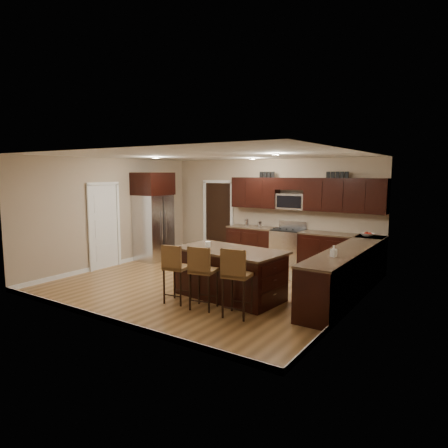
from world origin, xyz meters
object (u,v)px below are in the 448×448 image
Objects in this scene: range at (288,247)px; stool_left at (175,267)px; stool_mid at (202,270)px; refrigerator at (153,215)px; island at (229,275)px; stool_right at (236,274)px.

range reaches higher than stool_left.
stool_mid reaches higher than stool_left.
stool_mid is at bearing -35.64° from refrigerator.
refrigerator reaches higher than island.
stool_right is (0.67, -0.85, 0.29)m from island.
refrigerator is (-3.48, 1.64, 0.78)m from island.
refrigerator is (-3.46, 2.48, 0.52)m from stool_mid.
stool_mid is at bearing -8.26° from stool_left.
stool_right reaches higher than stool_mid.
island is 1.12m from stool_right.
refrigerator reaches higher than stool_left.
stool_mid is (0.16, -3.87, 0.22)m from range.
stool_left is at bearing -96.40° from range.
refrigerator reaches higher than stool_mid.
range is at bearing 80.93° from stool_mid.
stool_right is 4.86m from refrigerator.
stool_right is at bearing -45.76° from island.
range is 1.00× the size of stool_mid.
refrigerator is (-4.15, 2.49, 0.49)m from stool_right.
stool_mid is at bearing -87.58° from range.
stool_left is (-0.43, -3.87, 0.20)m from range.
range is at bearing 93.74° from stool_right.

